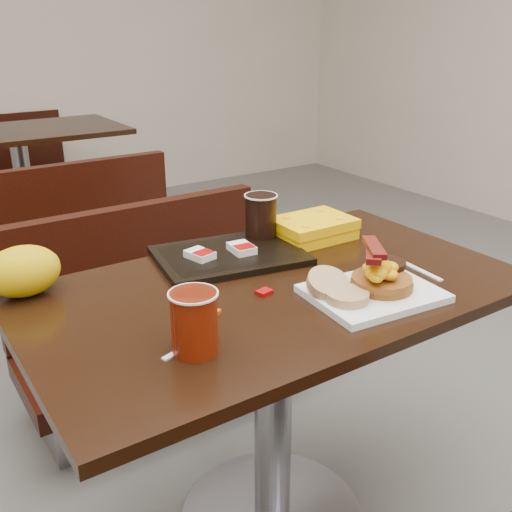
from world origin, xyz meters
TOP-DOWN VIEW (x-y plane):
  - table_near at (0.00, 0.00)m, footprint 1.20×0.70m
  - bench_near_n at (0.00, 0.70)m, footprint 1.00×0.46m
  - table_far at (0.00, 2.60)m, footprint 1.20×0.70m
  - bench_far_s at (0.00, 1.90)m, footprint 1.00×0.46m
  - bench_far_n at (0.00, 3.30)m, footprint 1.00×0.46m
  - platter at (0.16, -0.18)m, footprint 0.31×0.25m
  - pancake_stack at (0.18, -0.18)m, footprint 0.18×0.18m
  - sausage_patty at (0.23, -0.14)m, footprint 0.09×0.09m
  - scrambled_eggs at (0.16, -0.19)m, footprint 0.10×0.09m
  - bacon_strips at (0.16, -0.16)m, footprint 0.18×0.18m
  - muffin_bottom at (0.07, -0.18)m, footprint 0.10×0.10m
  - muffin_top at (0.06, -0.13)m, footprint 0.11×0.11m
  - coffee_cup_near at (-0.31, -0.16)m, footprint 0.10×0.10m
  - fork at (-0.33, -0.14)m, footprint 0.13×0.06m
  - knife at (0.37, -0.12)m, footprint 0.03×0.16m
  - condiment_syrup at (-0.20, -0.05)m, footprint 0.05×0.04m
  - condiment_ketchup at (-0.05, -0.02)m, footprint 0.04×0.03m
  - tray at (0.00, 0.21)m, footprint 0.43×0.34m
  - hashbrown_sleeve_left at (-0.08, 0.22)m, footprint 0.07×0.08m
  - hashbrown_sleeve_right at (0.03, 0.20)m, footprint 0.06×0.08m
  - coffee_cup_far at (0.14, 0.27)m, footprint 0.11×0.11m
  - clamshell at (0.29, 0.22)m, footprint 0.23×0.17m
  - paper_bag at (-0.51, 0.29)m, footprint 0.20×0.17m

SIDE VIEW (x-z plane):
  - bench_near_n at x=0.00m, z-range 0.00..0.72m
  - bench_far_s at x=0.00m, z-range 0.00..0.72m
  - bench_far_n at x=0.00m, z-range 0.00..0.72m
  - table_near at x=0.00m, z-range 0.00..0.75m
  - table_far at x=0.00m, z-range 0.00..0.75m
  - knife at x=0.37m, z-range 0.75..0.75m
  - fork at x=-0.33m, z-range 0.75..0.75m
  - condiment_ketchup at x=-0.05m, z-range 0.75..0.76m
  - condiment_syrup at x=-0.20m, z-range 0.75..0.76m
  - platter at x=0.16m, z-range 0.75..0.77m
  - tray at x=0.00m, z-range 0.75..0.77m
  - hashbrown_sleeve_left at x=-0.08m, z-range 0.77..0.79m
  - muffin_bottom at x=0.07m, z-range 0.77..0.79m
  - hashbrown_sleeve_right at x=0.03m, z-range 0.77..0.79m
  - clamshell at x=0.29m, z-range 0.75..0.81m
  - pancake_stack at x=0.18m, z-range 0.77..0.80m
  - muffin_top at x=0.06m, z-range 0.76..0.82m
  - sausage_patty at x=0.23m, z-range 0.80..0.81m
  - paper_bag at x=-0.51m, z-range 0.75..0.87m
  - coffee_cup_near at x=-0.31m, z-range 0.75..0.88m
  - scrambled_eggs at x=0.16m, z-range 0.80..0.85m
  - coffee_cup_far at x=0.14m, z-range 0.77..0.89m
  - bacon_strips at x=0.16m, z-range 0.85..0.86m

